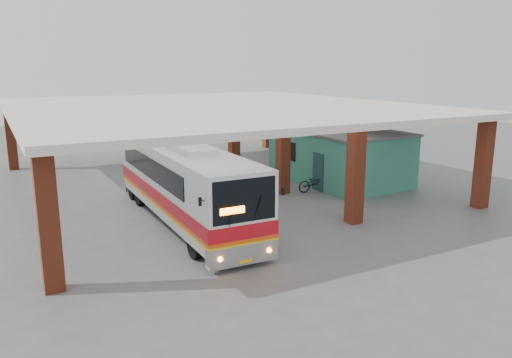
{
  "coord_description": "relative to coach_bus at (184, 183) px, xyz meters",
  "views": [
    {
      "loc": [
        -10.81,
        -19.48,
        6.75
      ],
      "look_at": [
        -0.27,
        0.0,
        1.73
      ],
      "focal_mm": 35.0,
      "sensor_mm": 36.0,
      "label": 1
    }
  ],
  "objects": [
    {
      "name": "ground",
      "position": [
        3.52,
        -0.59,
        -1.77
      ],
      "size": [
        90.0,
        90.0,
        0.0
      ],
      "primitive_type": "plane",
      "color": "#515154",
      "rests_on": "ground"
    },
    {
      "name": "brick_columns",
      "position": [
        4.94,
        4.41,
        0.4
      ],
      "size": [
        20.1,
        21.6,
        4.35
      ],
      "color": "brown",
      "rests_on": "ground"
    },
    {
      "name": "canopy_roof",
      "position": [
        4.02,
        5.91,
        2.73
      ],
      "size": [
        21.0,
        23.0,
        0.3
      ],
      "primitive_type": "cube",
      "color": "silver",
      "rests_on": "brick_columns"
    },
    {
      "name": "shop_building",
      "position": [
        11.01,
        3.41,
        -0.21
      ],
      "size": [
        5.2,
        8.2,
        3.11
      ],
      "color": "#307965",
      "rests_on": "ground"
    },
    {
      "name": "coach_bus",
      "position": [
        0.0,
        0.0,
        0.0
      ],
      "size": [
        2.84,
        12.33,
        3.57
      ],
      "rotation": [
        0.0,
        0.0,
        -0.02
      ],
      "color": "silver",
      "rests_on": "ground"
    },
    {
      "name": "motorcycle",
      "position": [
        8.22,
        1.78,
        -1.25
      ],
      "size": [
        2.07,
        0.99,
        1.04
      ],
      "primitive_type": "imported",
      "rotation": [
        0.0,
        0.0,
        1.42
      ],
      "color": "black",
      "rests_on": "ground"
    },
    {
      "name": "pedestrian",
      "position": [
        6.85,
        -2.87,
        -0.94
      ],
      "size": [
        0.63,
        0.44,
        1.67
      ],
      "primitive_type": "imported",
      "rotation": [
        0.0,
        0.0,
        3.07
      ],
      "color": "red",
      "rests_on": "ground"
    },
    {
      "name": "red_chair",
      "position": [
        8.47,
        6.59,
        -1.42
      ],
      "size": [
        0.41,
        0.41,
        0.77
      ],
      "rotation": [
        0.0,
        0.0,
        -0.02
      ],
      "color": "#AE1A12",
      "rests_on": "ground"
    }
  ]
}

